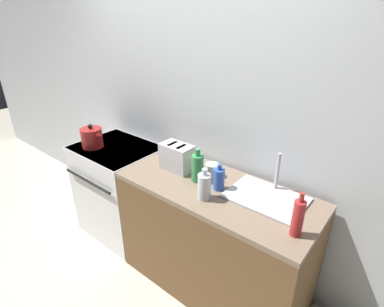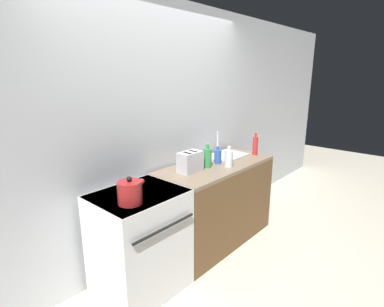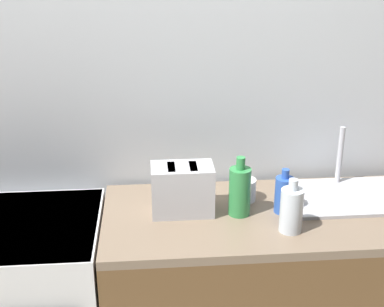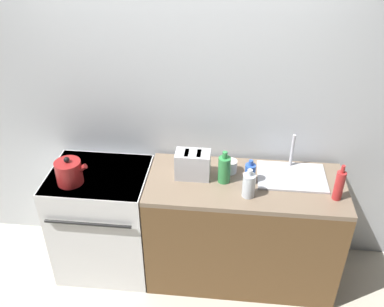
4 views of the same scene
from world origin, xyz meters
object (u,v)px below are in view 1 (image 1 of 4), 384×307
Objects in this scene: stove at (120,189)px; bottle_clear at (204,186)px; bottle_red at (298,218)px; cup_white at (212,170)px; bottle_green at (198,168)px; bottle_blue at (219,179)px; toaster at (177,157)px; kettle at (92,138)px.

bottle_clear is (1.11, -0.14, 0.54)m from stove.
bottle_red is 0.78m from cup_white.
bottle_blue is at bearing 0.63° from bottle_green.
cup_white is (0.98, 0.13, 0.50)m from stove.
toaster reaches higher than cup_white.
bottle_red is 0.61m from bottle_clear.
cup_white is (-0.13, 0.27, -0.04)m from bottle_clear.
bottle_green reaches higher than kettle.
cup_white is at bearing 139.83° from bottle_blue.
bottle_green is at bearing 139.03° from bottle_clear.
kettle is at bearing -173.18° from bottle_green.
cup_white reaches higher than stove.
toaster is 0.29m from cup_white.
bottle_red is at bearing 3.08° from bottle_clear.
kettle reaches higher than bottle_blue.
stove is 1.11m from cup_white.
kettle is at bearing -174.06° from bottle_blue.
stove is 3.67× the size of toaster.
kettle is 1.27m from bottle_clear.
kettle reaches higher than toaster.
bottle_red reaches higher than kettle.
bottle_green reaches higher than bottle_clear.
bottle_green is at bearing -8.97° from toaster.
toaster reaches higher than bottle_blue.
toaster is at bearing 155.09° from bottle_clear.
bottle_red is (1.72, -0.11, 0.57)m from stove.
stove is at bearing 36.66° from kettle.
bottle_green is at bearing -109.12° from cup_white.
toaster is 1.02m from bottle_red.
bottle_green reaches higher than toaster.
bottle_green reaches higher than stove.
kettle is at bearing 179.10° from bottle_clear.
bottle_red is at bearing -18.11° from cup_white.
toaster is 1.16× the size of bottle_clear.
stove is 1.09m from bottle_green.
toaster is at bearing 10.92° from kettle.
toaster is (0.87, 0.17, 0.01)m from kettle.
bottle_blue reaches higher than cup_white.
bottle_blue is at bearing -40.17° from cup_white.
bottle_blue is (0.41, -0.03, -0.02)m from toaster.
stove is 3.93× the size of kettle.
bottle_clear reaches higher than toaster.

